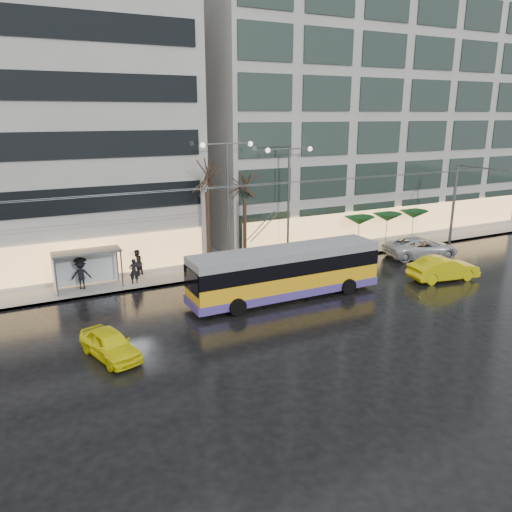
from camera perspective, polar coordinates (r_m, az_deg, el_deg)
ground at (r=27.12m, az=2.24°, el=-8.10°), size 140.00×140.00×0.00m
sidewalk at (r=39.86m, az=-4.95°, el=-0.09°), size 80.00×10.00×0.15m
kerb at (r=35.50m, az=-1.97°, el=-2.06°), size 80.00×0.10×0.15m
building_right at (r=51.17m, az=11.25°, el=17.46°), size 32.00×14.00×25.00m
trolleybus at (r=30.80m, az=3.41°, el=-2.05°), size 12.32×4.81×5.71m
catenary at (r=33.04m, az=-2.81°, el=4.06°), size 42.24×5.12×7.00m
bus_shelter at (r=33.79m, az=-19.42°, el=-0.58°), size 4.20×1.60×2.51m
street_lamp_near at (r=35.72m, az=-3.24°, el=7.79°), size 3.96×0.36×9.03m
street_lamp_far at (r=38.00m, az=3.76°, el=7.85°), size 3.96×0.36×8.53m
tree_a at (r=35.20m, az=-5.67°, el=9.41°), size 3.20×3.20×8.40m
tree_b at (r=36.63m, az=-1.33°, el=8.66°), size 3.20×3.20×7.70m
parasol_a at (r=42.63m, az=11.71°, el=3.98°), size 2.50×2.50×2.65m
parasol_b at (r=44.53m, az=14.77°, el=4.29°), size 2.50×2.50×2.65m
parasol_c at (r=46.54m, az=17.56°, el=4.56°), size 2.50×2.50×2.65m
taxi_a at (r=24.68m, az=-16.35°, el=-9.63°), size 2.62×4.19×1.33m
taxi_b at (r=36.61m, az=20.64°, el=-1.35°), size 5.10×2.43×1.61m
sedan_silver at (r=41.74m, az=18.34°, el=0.93°), size 6.31×3.97×1.62m
pedestrian_a at (r=33.86m, az=-13.85°, el=-0.74°), size 1.03×1.05×2.19m
pedestrian_b at (r=35.59m, az=-13.45°, el=-0.76°), size 1.15×1.11×1.87m
pedestrian_c at (r=33.89m, az=-19.37°, el=-1.73°), size 1.33×0.94×2.11m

